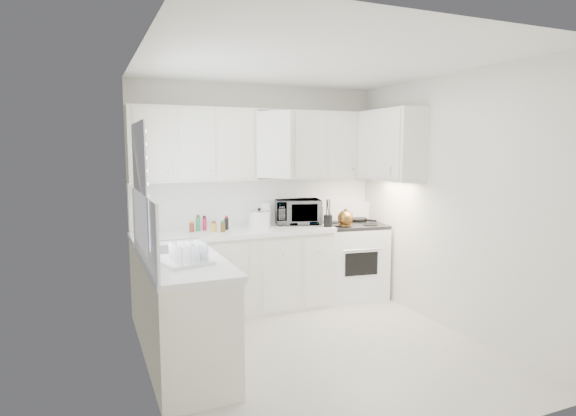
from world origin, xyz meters
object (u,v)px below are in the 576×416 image
microwave (298,209)px  rice_cooker (259,218)px  dish_rack (187,253)px  tea_kettle (345,217)px  utensil_crock (328,213)px  stove (351,250)px

microwave → rice_cooker: bearing=-150.4°
microwave → dish_rack: microwave is taller
rice_cooker → dish_rack: bearing=-140.0°
tea_kettle → utensil_crock: bearing=179.0°
microwave → utensil_crock: (0.24, -0.34, -0.02)m
tea_kettle → microwave: 0.58m
tea_kettle → microwave: (-0.49, 0.31, 0.08)m
utensil_crock → rice_cooker: bearing=165.4°
stove → dish_rack: 2.73m
tea_kettle → utensil_crock: utensil_crock is taller
tea_kettle → utensil_crock: (-0.25, -0.03, 0.07)m
dish_rack → rice_cooker: bearing=38.6°
stove → microwave: 0.87m
microwave → dish_rack: (-1.64, -1.53, -0.08)m
utensil_crock → dish_rack: size_ratio=0.93×
utensil_crock → microwave: bearing=124.8°
tea_kettle → dish_rack: 2.46m
microwave → dish_rack: 2.25m
stove → rice_cooker: size_ratio=5.05×
stove → rice_cooker: stove is taller
stove → utensil_crock: utensil_crock is taller
utensil_crock → dish_rack: utensil_crock is taller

